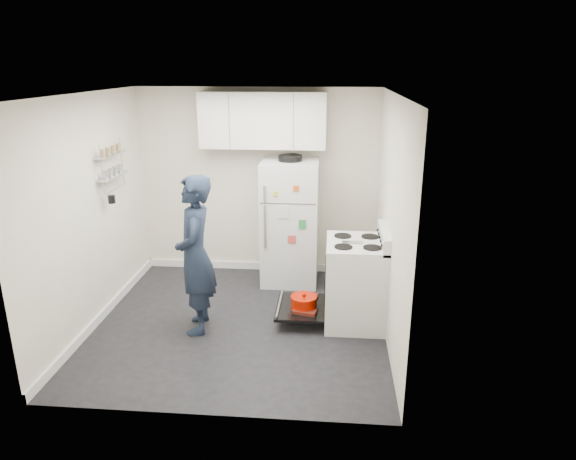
# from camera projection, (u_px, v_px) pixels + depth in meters

# --- Properties ---
(room) EXTENTS (3.21, 3.21, 2.51)m
(room) POSITION_uv_depth(u_px,v_px,m) (235.00, 219.00, 5.43)
(room) COLOR black
(room) RESTS_ON ground
(electric_range) EXTENTS (0.66, 0.76, 1.10)m
(electric_range) POSITION_uv_depth(u_px,v_px,m) (354.00, 283.00, 5.67)
(electric_range) COLOR silver
(electric_range) RESTS_ON ground
(open_oven_door) EXTENTS (0.55, 0.70, 0.23)m
(open_oven_door) POSITION_uv_depth(u_px,v_px,m) (302.00, 305.00, 5.78)
(open_oven_door) COLOR black
(open_oven_door) RESTS_ON ground
(refrigerator) EXTENTS (0.72, 0.74, 1.69)m
(refrigerator) POSITION_uv_depth(u_px,v_px,m) (290.00, 222.00, 6.67)
(refrigerator) COLOR silver
(refrigerator) RESTS_ON ground
(upper_cabinets) EXTENTS (1.60, 0.33, 0.70)m
(upper_cabinets) POSITION_uv_depth(u_px,v_px,m) (263.00, 120.00, 6.47)
(upper_cabinets) COLOR silver
(upper_cabinets) RESTS_ON room
(wall_shelf_rack) EXTENTS (0.14, 0.60, 0.61)m
(wall_shelf_rack) POSITION_uv_depth(u_px,v_px,m) (112.00, 165.00, 5.85)
(wall_shelf_rack) COLOR #B2B2B7
(wall_shelf_rack) RESTS_ON room
(person) EXTENTS (0.51, 0.69, 1.72)m
(person) POSITION_uv_depth(u_px,v_px,m) (195.00, 255.00, 5.40)
(person) COLOR #172134
(person) RESTS_ON ground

